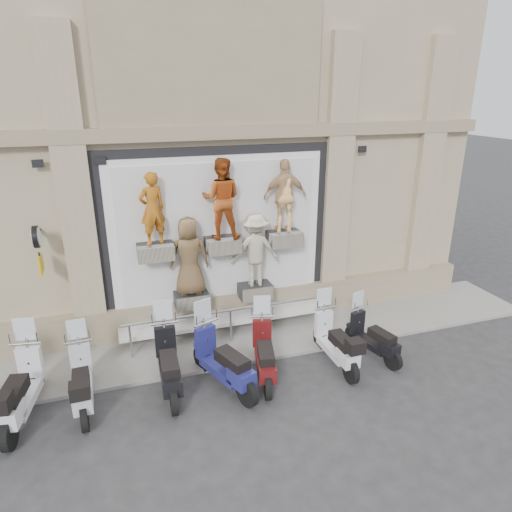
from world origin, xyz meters
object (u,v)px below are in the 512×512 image
object	(u,v)px
clock_sign_bracket	(37,244)
scooter_h	(374,329)
scooter_c	(80,371)
scooter_f	(264,344)
guard_rail	(231,326)
scooter_d	(168,353)
scooter_e	(223,350)
scooter_g	(336,333)
scooter_b	(18,379)

from	to	relation	value
clock_sign_bracket	scooter_h	size ratio (longest dim) A/B	0.60
scooter_c	scooter_f	world-z (taller)	scooter_f
scooter_c	scooter_h	world-z (taller)	scooter_c
guard_rail	scooter_c	world-z (taller)	scooter_c
scooter_c	scooter_h	bearing A→B (deg)	-3.64
clock_sign_bracket	scooter_d	size ratio (longest dim) A/B	0.49
guard_rail	scooter_e	distance (m)	1.73
clock_sign_bracket	scooter_e	size ratio (longest dim) A/B	0.49
guard_rail	scooter_g	size ratio (longest dim) A/B	2.61
scooter_c	scooter_g	size ratio (longest dim) A/B	0.99
scooter_d	guard_rail	bearing A→B (deg)	41.44
scooter_g	scooter_h	bearing A→B (deg)	1.12
clock_sign_bracket	scooter_g	xyz separation A→B (m)	(5.85, -2.02, -2.02)
scooter_d	scooter_g	distance (m)	3.60
scooter_h	guard_rail	bearing A→B (deg)	139.10
scooter_e	scooter_f	bearing A→B (deg)	-17.15
scooter_c	scooter_g	bearing A→B (deg)	-4.29
clock_sign_bracket	scooter_b	size ratio (longest dim) A/B	0.48
clock_sign_bracket	scooter_e	xyz separation A→B (m)	(3.31, -2.04, -1.95)
scooter_b	scooter_d	xyz separation A→B (m)	(2.68, 0.03, -0.01)
scooter_h	scooter_e	bearing A→B (deg)	167.54
guard_rail	scooter_f	size ratio (longest dim) A/B	2.58
scooter_c	scooter_g	xyz separation A→B (m)	(5.23, -0.22, 0.01)
scooter_c	scooter_h	distance (m)	6.20
scooter_c	scooter_g	distance (m)	5.23
guard_rail	scooter_c	distance (m)	3.55
scooter_b	scooter_d	distance (m)	2.68
scooter_d	scooter_c	bearing A→B (deg)	-177.08
scooter_e	guard_rail	bearing A→B (deg)	48.52
guard_rail	scooter_e	size ratio (longest dim) A/B	2.41
scooter_c	scooter_d	xyz separation A→B (m)	(1.64, 0.01, 0.06)
scooter_d	scooter_f	size ratio (longest dim) A/B	1.06
guard_rail	scooter_d	distance (m)	2.14
clock_sign_bracket	scooter_c	distance (m)	2.78
scooter_d	scooter_e	xyz separation A→B (m)	(1.05, -0.25, 0.01)
scooter_d	scooter_h	size ratio (longest dim) A/B	1.21
scooter_f	scooter_g	world-z (taller)	scooter_f
scooter_c	scooter_e	distance (m)	2.70
clock_sign_bracket	scooter_f	size ratio (longest dim) A/B	0.52
scooter_b	scooter_f	distance (m)	4.64
scooter_b	scooter_c	xyz separation A→B (m)	(1.04, 0.02, -0.08)
scooter_c	scooter_f	size ratio (longest dim) A/B	0.98
scooter_c	scooter_f	bearing A→B (deg)	-4.75
scooter_b	scooter_g	bearing A→B (deg)	7.82
scooter_b	scooter_g	size ratio (longest dim) A/B	1.09
scooter_f	scooter_h	xyz separation A→B (m)	(2.60, -0.01, -0.10)
scooter_c	scooter_h	xyz separation A→B (m)	(6.19, -0.19, -0.08)
scooter_e	scooter_h	distance (m)	3.50
scooter_b	scooter_g	distance (m)	6.27
scooter_c	scooter_e	bearing A→B (deg)	-7.05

